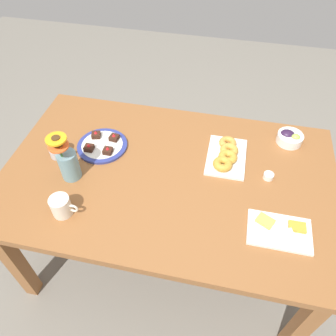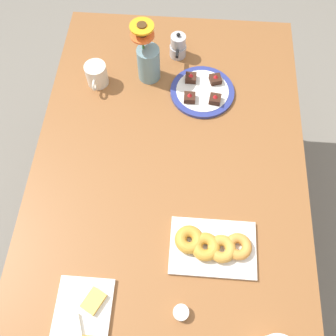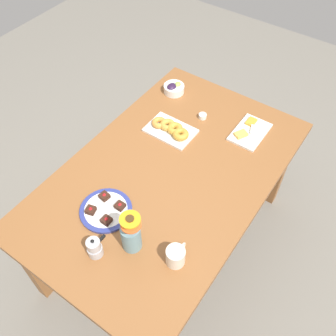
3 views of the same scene
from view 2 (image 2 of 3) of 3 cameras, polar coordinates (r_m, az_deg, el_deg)
The scene contains 9 objects.
ground_plane at distance 2.04m, azimuth -0.00°, elevation -10.05°, with size 6.00×6.00×0.00m, color slate.
dining_table at distance 1.43m, azimuth -0.00°, elevation -2.30°, with size 1.60×1.00×0.74m.
coffee_mug at distance 1.57m, azimuth -10.84°, elevation 13.82°, with size 0.12×0.09×0.09m.
cheese_platter at distance 1.23m, azimuth -12.98°, elevation -21.92°, with size 0.26×0.17×0.03m.
croissant_platter at distance 1.24m, azimuth 6.74°, elevation -11.74°, with size 0.19×0.28×0.05m.
jam_cup_honey at distance 1.20m, azimuth 1.99°, elevation -21.16°, with size 0.05×0.05×0.03m.
dessert_plate at distance 1.54m, azimuth 5.25°, elevation 11.58°, with size 0.26×0.26×0.05m.
flower_vase at distance 1.54m, azimuth -3.06°, elevation 16.09°, with size 0.10×0.11×0.26m.
moka_pot at distance 1.65m, azimuth 1.57°, elevation 18.04°, with size 0.11×0.07×0.12m.
Camera 2 is at (0.60, 0.04, 1.95)m, focal length 40.00 mm.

